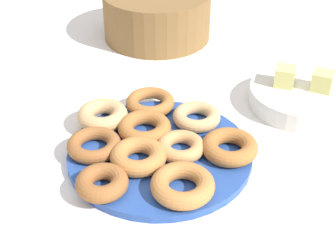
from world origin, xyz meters
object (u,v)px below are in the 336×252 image
donut_7 (150,102)px  melon_chunk_left (285,76)px  melon_chunk_right (322,81)px  donut_8 (102,183)px  donut_5 (94,145)px  basket (157,14)px  donut_6 (138,156)px  donut_9 (103,115)px  donut_4 (230,147)px  donut_plate (160,154)px  fruit_bowl (300,97)px  donut_1 (183,185)px  donut_2 (145,128)px  donut_0 (197,117)px  donut_3 (181,147)px

donut_7 → melon_chunk_left: size_ratio=2.46×
donut_7 → melon_chunk_right: melon_chunk_right is taller
donut_7 → donut_8: size_ratio=1.13×
donut_5 → basket: bearing=104.6°
donut_5 → basket: size_ratio=0.36×
donut_6 → basket: (-0.20, 0.45, 0.03)m
donut_9 → melon_chunk_right: (0.32, 0.24, 0.03)m
donut_9 → donut_4: bearing=3.6°
donut_8 → donut_plate: bearing=74.5°
fruit_bowl → melon_chunk_right: (0.03, 0.01, 0.04)m
donut_1 → donut_6: size_ratio=1.07×
basket → fruit_bowl: size_ratio=1.31×
melon_chunk_left → donut_2: bearing=-127.8°
donut_4 → donut_6: 0.15m
fruit_bowl → melon_chunk_left: (-0.03, 0.00, 0.04)m
melon_chunk_right → donut_1: bearing=-109.6°
donut_plate → melon_chunk_right: (0.20, 0.27, 0.05)m
donut_0 → donut_plate: bearing=-101.7°
donut_6 → donut_5: bearing=-177.7°
donut_plate → donut_4: bearing=22.4°
donut_4 → basket: (-0.32, 0.36, 0.03)m
donut_2 → fruit_bowl: 0.31m
donut_2 → donut_8: 0.15m
donut_0 → donut_6: bearing=-104.1°
donut_7 → basket: bearing=115.0°
donut_3 → donut_7: same height
donut_1 → donut_4: size_ratio=1.04×
donut_5 → fruit_bowl: 0.40m
donut_plate → melon_chunk_left: 0.29m
donut_6 → fruit_bowl: 0.35m
donut_4 → donut_8: (-0.14, -0.16, -0.00)m
donut_0 → donut_8: (-0.05, -0.22, 0.00)m
donut_1 → melon_chunk_left: melon_chunk_left is taller
donut_3 → melon_chunk_right: (0.16, 0.26, 0.03)m
donut_2 → melon_chunk_right: (0.24, 0.24, 0.03)m
donut_3 → basket: bearing=122.0°
donut_9 → melon_chunk_left: size_ratio=2.46×
donut_6 → donut_8: (-0.02, -0.08, -0.00)m
fruit_bowl → donut_5: bearing=-130.7°
donut_8 → donut_9: donut_9 is taller
donut_1 → donut_2: bearing=139.0°
basket → donut_2: bearing=-65.7°
donut_8 → melon_chunk_right: melon_chunk_right is taller
donut_plate → basket: 0.46m
donut_5 → donut_9: 0.08m
donut_8 → melon_chunk_left: (0.16, 0.38, 0.03)m
donut_plate → melon_chunk_left: (0.13, 0.26, 0.05)m
donut_5 → donut_8: 0.10m
donut_plate → donut_9: (-0.13, 0.03, 0.02)m
donut_3 → donut_5: size_ratio=0.89×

